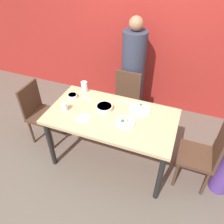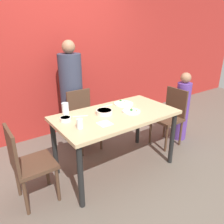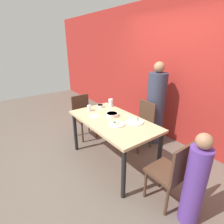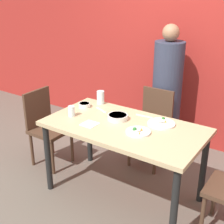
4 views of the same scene
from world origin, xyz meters
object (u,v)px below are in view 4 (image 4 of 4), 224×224
object	(u,v)px
chair_adult_spot	(152,125)
person_adult	(166,96)
bowl_curry	(118,117)
plate_rice_adult	(138,131)
glass_water_tall	(101,97)

from	to	relation	value
chair_adult_spot	person_adult	distance (m)	0.43
person_adult	bowl_curry	world-z (taller)	person_adult
chair_adult_spot	plate_rice_adult	xyz separation A→B (m)	(0.25, -0.81, 0.31)
chair_adult_spot	plate_rice_adult	distance (m)	0.90
bowl_curry	glass_water_tall	size ratio (longest dim) A/B	1.37
chair_adult_spot	plate_rice_adult	size ratio (longest dim) A/B	3.98
bowl_curry	plate_rice_adult	bearing A→B (deg)	-25.05
person_adult	glass_water_tall	size ratio (longest dim) A/B	10.94
person_adult	glass_water_tall	distance (m)	0.88
bowl_curry	glass_water_tall	world-z (taller)	glass_water_tall
glass_water_tall	plate_rice_adult	bearing A→B (deg)	-29.88
person_adult	bowl_curry	xyz separation A→B (m)	(-0.05, -1.01, 0.08)
bowl_curry	glass_water_tall	distance (m)	0.47
person_adult	chair_adult_spot	bearing A→B (deg)	-90.00
person_adult	bowl_curry	size ratio (longest dim) A/B	8.01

